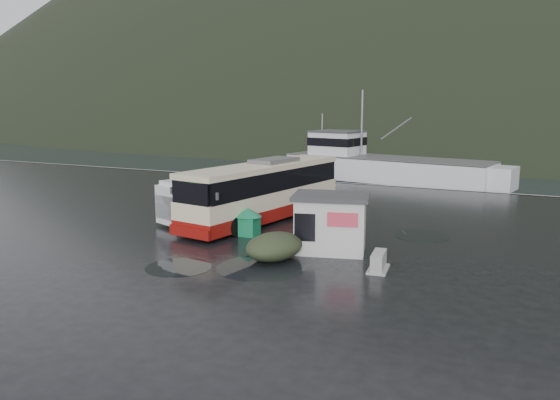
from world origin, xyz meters
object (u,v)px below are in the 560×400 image
at_px(waste_bin_right, 339,253).
at_px(dome_tent, 274,259).
at_px(white_van, 211,221).
at_px(jersey_barrier_b, 378,270).
at_px(fishing_trawler, 386,175).
at_px(jersey_barrier_a, 270,251).
at_px(coach_bus, 264,220).
at_px(ticket_kiosk, 330,251).
at_px(waste_bin_left, 248,235).

bearing_deg(waste_bin_right, dome_tent, -135.67).
height_order(white_van, waste_bin_right, white_van).
relative_size(dome_tent, jersey_barrier_b, 1.97).
distance_m(white_van, fishing_trawler, 24.63).
bearing_deg(jersey_barrier_a, waste_bin_right, 17.59).
xyz_separation_m(jersey_barrier_a, fishing_trawler, (-1.92, 28.69, 0.00)).
distance_m(waste_bin_right, fishing_trawler, 28.17).
bearing_deg(dome_tent, waste_bin_right, 44.33).
bearing_deg(white_van, jersey_barrier_b, -4.18).
xyz_separation_m(coach_bus, white_van, (-2.73, -1.59, 0.00)).
distance_m(waste_bin_right, ticket_kiosk, 0.51).
bearing_deg(jersey_barrier_b, waste_bin_left, 158.83).
relative_size(waste_bin_right, jersey_barrier_a, 0.95).
xyz_separation_m(waste_bin_left, waste_bin_right, (5.42, -1.24, 0.00)).
bearing_deg(white_van, coach_bus, 50.37).
height_order(white_van, jersey_barrier_b, white_van).
distance_m(waste_bin_left, ticket_kiosk, 5.05).
bearing_deg(waste_bin_left, jersey_barrier_a, -43.16).
bearing_deg(coach_bus, jersey_barrier_a, -51.51).
xyz_separation_m(white_van, dome_tent, (6.90, -5.64, 0.00)).
bearing_deg(jersey_barrier_a, white_van, 143.96).
bearing_deg(jersey_barrier_b, fishing_trawler, 103.93).
relative_size(white_van, fishing_trawler, 0.27).
distance_m(white_van, jersey_barrier_a, 7.51).
relative_size(waste_bin_left, waste_bin_right, 1.01).
bearing_deg(waste_bin_right, jersey_barrier_b, -37.11).
xyz_separation_m(ticket_kiosk, fishing_trawler, (-4.50, 27.55, 0.00)).
distance_m(white_van, waste_bin_right, 9.77).
relative_size(waste_bin_right, dome_tent, 0.47).
distance_m(jersey_barrier_a, fishing_trawler, 28.76).
relative_size(coach_bus, dome_tent, 4.16).
bearing_deg(dome_tent, waste_bin_left, 132.88).
bearing_deg(jersey_barrier_a, fishing_trawler, 93.83).
bearing_deg(white_van, fishing_trawler, 100.53).
bearing_deg(jersey_barrier_b, waste_bin_right, 142.89).
bearing_deg(jersey_barrier_a, coach_bus, 119.10).
xyz_separation_m(white_van, ticket_kiosk, (8.66, -3.27, 0.00)).
relative_size(coach_bus, jersey_barrier_b, 8.17).
bearing_deg(coach_bus, waste_bin_right, -28.76).
height_order(dome_tent, jersey_barrier_a, dome_tent).
height_order(dome_tent, jersey_barrier_b, dome_tent).
bearing_deg(waste_bin_right, coach_bus, 141.84).
relative_size(waste_bin_left, dome_tent, 0.48).
height_order(waste_bin_left, waste_bin_right, waste_bin_left).
height_order(waste_bin_right, ticket_kiosk, ticket_kiosk).
height_order(waste_bin_left, fishing_trawler, fishing_trawler).
bearing_deg(waste_bin_left, coach_bus, 104.53).
bearing_deg(ticket_kiosk, dome_tent, -141.02).
distance_m(ticket_kiosk, fishing_trawler, 27.91).
distance_m(coach_bus, dome_tent, 8.34).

